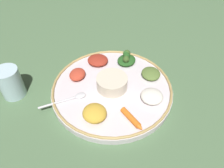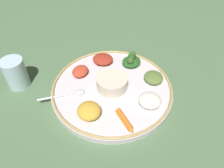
% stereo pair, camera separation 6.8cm
% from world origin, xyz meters
% --- Properties ---
extents(ground_plane, '(2.40, 2.40, 0.00)m').
position_xyz_m(ground_plane, '(0.00, 0.00, 0.00)').
color(ground_plane, '#4C6B47').
extents(platter, '(0.39, 0.39, 0.02)m').
position_xyz_m(platter, '(0.00, 0.00, 0.01)').
color(platter, silver).
rests_on(platter, ground_plane).
extents(platter_rim, '(0.38, 0.38, 0.01)m').
position_xyz_m(platter_rim, '(0.00, 0.00, 0.02)').
color(platter_rim, tan).
rests_on(platter_rim, platter).
extents(center_bowl, '(0.10, 0.10, 0.04)m').
position_xyz_m(center_bowl, '(0.00, 0.00, 0.04)').
color(center_bowl, beige).
rests_on(center_bowl, platter).
extents(spoon, '(0.09, 0.13, 0.01)m').
position_xyz_m(spoon, '(-0.07, 0.12, 0.02)').
color(spoon, silver).
rests_on(spoon, platter).
extents(greens_pile, '(0.09, 0.09, 0.04)m').
position_xyz_m(greens_pile, '(0.13, -0.03, 0.04)').
color(greens_pile, '#23511E').
rests_on(greens_pile, platter).
extents(carrot_near_spoon, '(0.07, 0.07, 0.02)m').
position_xyz_m(carrot_near_spoon, '(-0.12, -0.07, 0.03)').
color(carrot_near_spoon, orange).
rests_on(carrot_near_spoon, platter).
extents(mound_beet, '(0.07, 0.08, 0.02)m').
position_xyz_m(mound_beet, '(0.12, 0.07, 0.03)').
color(mound_beet, maroon).
rests_on(mound_beet, platter).
extents(mound_berbere_red, '(0.07, 0.06, 0.02)m').
position_xyz_m(mound_berbere_red, '(0.03, 0.12, 0.03)').
color(mound_berbere_red, '#B73D28').
rests_on(mound_berbere_red, platter).
extents(mound_collards, '(0.08, 0.07, 0.02)m').
position_xyz_m(mound_collards, '(0.07, -0.12, 0.03)').
color(mound_collards, '#567033').
rests_on(mound_collards, platter).
extents(mound_lentil_yellow, '(0.10, 0.10, 0.03)m').
position_xyz_m(mound_lentil_yellow, '(-0.12, 0.03, 0.04)').
color(mound_lentil_yellow, gold).
rests_on(mound_lentil_yellow, platter).
extents(mound_rice_white, '(0.09, 0.09, 0.03)m').
position_xyz_m(mound_rice_white, '(-0.03, -0.13, 0.03)').
color(mound_rice_white, silver).
rests_on(mound_rice_white, platter).
extents(drinking_glass, '(0.07, 0.07, 0.10)m').
position_xyz_m(drinking_glass, '(-0.05, 0.31, 0.04)').
color(drinking_glass, silver).
rests_on(drinking_glass, ground_plane).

